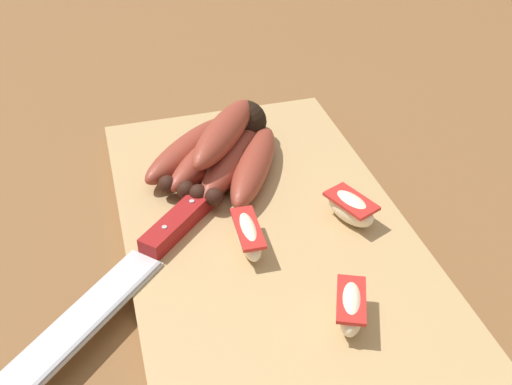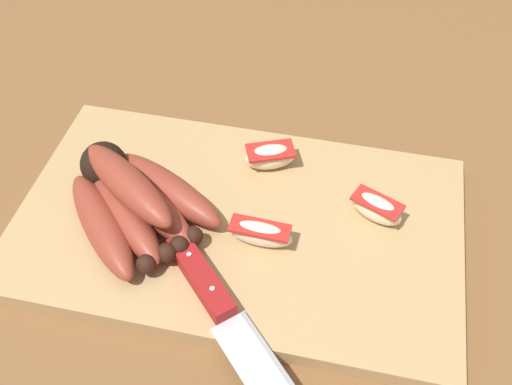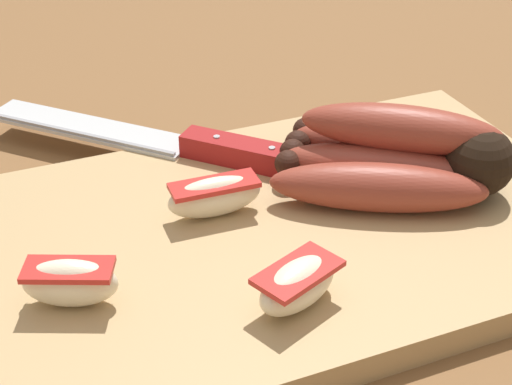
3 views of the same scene
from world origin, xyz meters
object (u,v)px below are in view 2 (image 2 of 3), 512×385
object	(u,v)px
chefs_knife	(227,316)
apple_wedge_far	(260,233)
apple_wedge_middle	(270,156)
apple_wedge_near	(376,208)
banana_bunch	(132,199)

from	to	relation	value
chefs_knife	apple_wedge_far	bearing A→B (deg)	-96.74
chefs_knife	apple_wedge_far	world-z (taller)	apple_wedge_far
apple_wedge_middle	apple_wedge_far	world-z (taller)	same
apple_wedge_far	apple_wedge_middle	bearing A→B (deg)	-83.99
apple_wedge_near	apple_wedge_far	bearing A→B (deg)	27.39
banana_bunch	apple_wedge_middle	distance (m)	0.16
banana_bunch	apple_wedge_near	distance (m)	0.25
apple_wedge_middle	chefs_knife	bearing A→B (deg)	90.14
apple_wedge_near	apple_wedge_far	distance (m)	0.12
chefs_knife	apple_wedge_middle	bearing A→B (deg)	-89.86
banana_bunch	apple_wedge_near	world-z (taller)	banana_bunch
chefs_knife	apple_wedge_far	size ratio (longest dim) A/B	3.34
apple_wedge_middle	apple_wedge_far	distance (m)	0.11
chefs_knife	apple_wedge_middle	world-z (taller)	apple_wedge_middle
banana_bunch	apple_wedge_far	world-z (taller)	banana_bunch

